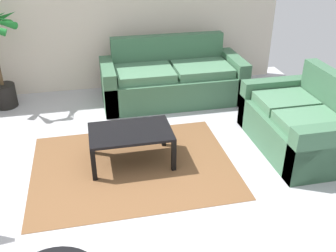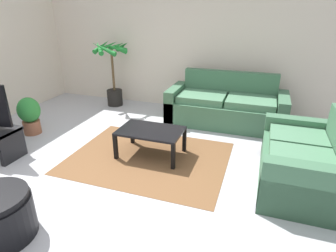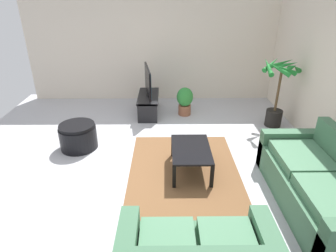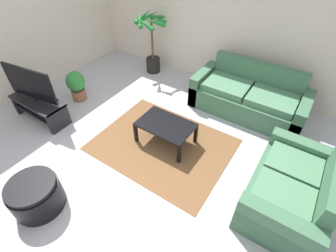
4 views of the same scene
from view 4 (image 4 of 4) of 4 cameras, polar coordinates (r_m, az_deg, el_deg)
The scene contains 11 objects.
ground_plane at distance 4.00m, azimuth -9.66°, elevation -7.88°, with size 6.60×6.60×0.00m, color #B2B2B7.
wall_back at distance 5.41m, azimuth 11.50°, elevation 23.16°, with size 6.00×0.06×2.70m, color beige.
couch_main at distance 4.94m, azimuth 18.12°, elevation 6.22°, with size 2.08×0.90×0.90m.
couch_loveseat at distance 3.61m, azimuth 26.51°, elevation -13.28°, with size 0.90×1.47×0.90m.
tv_stand at distance 5.10m, azimuth -27.71°, elevation 4.10°, with size 1.10×0.45×0.43m.
tv at distance 4.86m, azimuth -29.44°, elevation 8.54°, with size 1.04×0.20×0.63m.
coffee_table at distance 4.00m, azimuth -0.55°, elevation -0.07°, with size 0.90×0.59×0.40m.
area_rug at distance 4.18m, azimuth -1.28°, elevation -4.31°, with size 2.20×1.70×0.01m, color brown.
potted_palm at distance 5.88m, azimuth -3.72°, elevation 18.71°, with size 0.77×0.77×1.38m.
potted_plant_small at distance 5.33m, azimuth -20.52°, elevation 8.97°, with size 0.36×0.36×0.63m.
ottoman at distance 3.72m, azimuth -28.33°, elevation -13.96°, with size 0.64×0.64×0.45m.
Camera 4 is at (1.96, -1.75, 3.01)m, focal length 26.24 mm.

